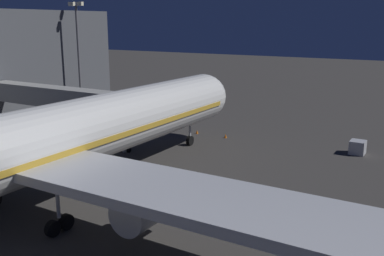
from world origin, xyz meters
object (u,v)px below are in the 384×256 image
(apron_floodlight_mast, at_px, (78,51))
(traffic_cone_nose_starboard, at_px, (197,132))
(jet_bridge, at_px, (72,99))
(traffic_cone_nose_port, at_px, (226,136))
(airliner_at_gate, at_px, (26,148))
(baggage_container_near_belt, at_px, (358,147))

(apron_floodlight_mast, relative_size, traffic_cone_nose_starboard, 32.92)
(jet_bridge, bearing_deg, traffic_cone_nose_port, -142.42)
(airliner_at_gate, distance_m, traffic_cone_nose_port, 30.32)
(jet_bridge, relative_size, traffic_cone_nose_starboard, 46.05)
(traffic_cone_nose_starboard, bearing_deg, traffic_cone_nose_port, 180.00)
(airliner_at_gate, height_order, traffic_cone_nose_starboard, airliner_at_gate)
(baggage_container_near_belt, relative_size, traffic_cone_nose_starboard, 3.32)
(baggage_container_near_belt, bearing_deg, traffic_cone_nose_starboard, 3.66)
(jet_bridge, xyz_separation_m, traffic_cone_nose_port, (-15.60, -12.00, -5.37))
(airliner_at_gate, xyz_separation_m, traffic_cone_nose_port, (-2.20, -29.77, -5.29))
(baggage_container_near_belt, relative_size, traffic_cone_nose_port, 3.32)
(apron_floodlight_mast, height_order, traffic_cone_nose_starboard, apron_floodlight_mast)
(airliner_at_gate, bearing_deg, traffic_cone_nose_port, -94.23)
(traffic_cone_nose_port, relative_size, traffic_cone_nose_starboard, 1.00)
(apron_floodlight_mast, distance_m, traffic_cone_nose_port, 29.58)
(baggage_container_near_belt, bearing_deg, traffic_cone_nose_port, 4.63)
(airliner_at_gate, relative_size, baggage_container_near_belt, 33.89)
(airliner_at_gate, height_order, jet_bridge, airliner_at_gate)
(apron_floodlight_mast, relative_size, baggage_container_near_belt, 9.92)
(airliner_at_gate, distance_m, traffic_cone_nose_starboard, 30.32)
(apron_floodlight_mast, bearing_deg, airliner_at_gate, 128.99)
(jet_bridge, distance_m, baggage_container_near_belt, 35.12)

